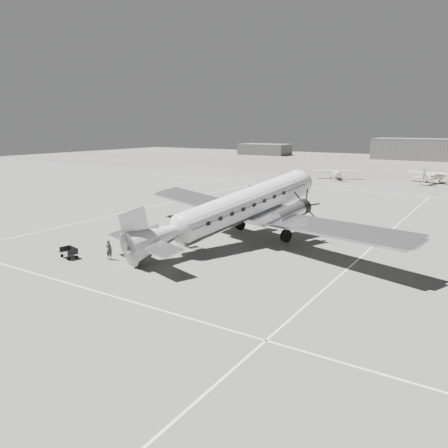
# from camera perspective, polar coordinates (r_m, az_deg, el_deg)

# --- Properties ---
(ground) EXTENTS (260.00, 260.00, 0.00)m
(ground) POSITION_cam_1_polar(r_m,az_deg,el_deg) (39.64, -0.67, -2.65)
(ground) COLOR slate
(ground) RESTS_ON ground
(taxi_line_near) EXTENTS (60.00, 0.15, 0.01)m
(taxi_line_near) POSITION_cam_1_polar(r_m,az_deg,el_deg) (29.54, -15.92, -8.59)
(taxi_line_near) COLOR white
(taxi_line_near) RESTS_ON ground
(taxi_line_right) EXTENTS (0.15, 80.00, 0.01)m
(taxi_line_right) POSITION_cam_1_polar(r_m,az_deg,el_deg) (34.80, 16.16, -5.35)
(taxi_line_right) COLOR white
(taxi_line_right) RESTS_ON ground
(taxi_line_left) EXTENTS (0.15, 60.00, 0.01)m
(taxi_line_left) POSITION_cam_1_polar(r_m,az_deg,el_deg) (58.23, -10.13, 2.12)
(taxi_line_left) COLOR white
(taxi_line_left) RESTS_ON ground
(taxi_line_horizon) EXTENTS (90.00, 0.15, 0.01)m
(taxi_line_horizon) POSITION_cam_1_polar(r_m,az_deg,el_deg) (75.68, 16.23, 4.22)
(taxi_line_horizon) COLOR white
(taxi_line_horizon) RESTS_ON ground
(grass_infield) EXTENTS (260.00, 90.00, 0.01)m
(grass_infield) POSITION_cam_1_polar(r_m,az_deg,el_deg) (129.10, 23.33, 6.99)
(grass_infield) COLOR #696758
(grass_infield) RESTS_ON ground
(hangar_main) EXTENTS (42.00, 14.00, 6.60)m
(hangar_main) POSITION_cam_1_polar(r_m,az_deg,el_deg) (152.96, 26.91, 8.63)
(hangar_main) COLOR slate
(hangar_main) RESTS_ON ground
(shed_secondary) EXTENTS (18.00, 10.00, 4.00)m
(shed_secondary) POSITION_cam_1_polar(r_m,az_deg,el_deg) (165.66, 5.35, 9.68)
(shed_secondary) COLOR #505050
(shed_secondary) RESTS_ON ground
(dc3_airliner) EXTENTS (37.15, 30.78, 6.09)m
(dc3_airliner) POSITION_cam_1_polar(r_m,az_deg,el_deg) (39.20, 1.58, 1.74)
(dc3_airliner) COLOR #A6A6A8
(dc3_airliner) RESTS_ON ground
(light_plane_left) EXTENTS (11.44, 10.52, 1.92)m
(light_plane_left) POSITION_cam_1_polar(r_m,az_deg,el_deg) (91.55, 14.48, 6.31)
(light_plane_left) COLOR silver
(light_plane_left) RESTS_ON ground
(light_plane_right) EXTENTS (13.13, 11.74, 2.29)m
(light_plane_right) POSITION_cam_1_polar(r_m,az_deg,el_deg) (90.40, 25.73, 5.50)
(light_plane_right) COLOR silver
(light_plane_right) RESTS_ON ground
(baggage_cart_near) EXTENTS (1.74, 1.31, 0.92)m
(baggage_cart_near) POSITION_cam_1_polar(r_m,az_deg,el_deg) (37.75, -10.10, -2.92)
(baggage_cart_near) COLOR #505050
(baggage_cart_near) RESTS_ON ground
(baggage_cart_far) EXTENTS (1.74, 1.39, 0.87)m
(baggage_cart_far) POSITION_cam_1_polar(r_m,az_deg,el_deg) (37.63, -19.59, -3.56)
(baggage_cart_far) COLOR #505050
(baggage_cart_far) RESTS_ON ground
(ground_crew) EXTENTS (0.65, 0.50, 1.59)m
(ground_crew) POSITION_cam_1_polar(r_m,az_deg,el_deg) (36.18, -14.78, -3.28)
(ground_crew) COLOR #2D2D2D
(ground_crew) RESTS_ON ground
(ramp_agent) EXTENTS (0.62, 0.79, 1.59)m
(ramp_agent) POSITION_cam_1_polar(r_m,az_deg,el_deg) (38.18, -8.71, -2.16)
(ramp_agent) COLOR #B3B2B0
(ramp_agent) RESTS_ON ground
(passenger) EXTENTS (0.73, 1.01, 1.92)m
(passenger) POSITION_cam_1_polar(r_m,az_deg,el_deg) (38.65, -7.46, -1.69)
(passenger) COLOR #AEAFAC
(passenger) RESTS_ON ground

